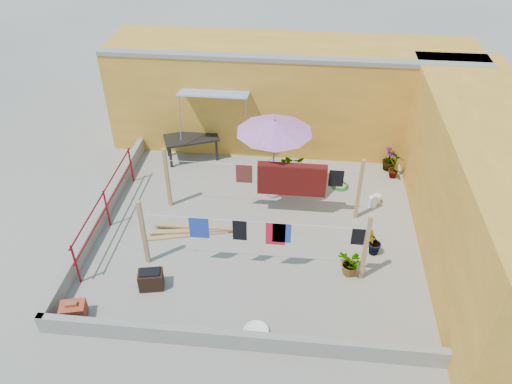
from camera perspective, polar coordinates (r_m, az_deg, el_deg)
ground at (r=12.84m, az=0.29°, el=-4.37°), size 80.00×80.00×0.00m
wall_back at (r=15.89m, az=3.86°, el=11.11°), size 11.00×3.27×3.21m
wall_right at (r=12.56m, az=24.65°, el=-0.08°), size 2.40×9.00×3.20m
parapet_front at (r=10.24m, az=-1.80°, el=-16.58°), size 8.30×0.16×0.44m
parapet_left at (r=13.62m, az=-17.06°, el=-2.31°), size 0.16×7.30×0.44m
red_railing at (r=13.10m, az=-16.80°, el=-1.22°), size 0.05×4.20×1.10m
clothesline_rig at (r=12.57m, az=3.41°, el=0.68°), size 5.09×2.35×1.80m
patio_umbrella at (r=12.86m, az=2.12°, el=7.43°), size 2.20×2.20×2.40m
outdoor_table at (r=15.37m, az=-7.41°, el=6.02°), size 1.79×1.34×0.75m
brick_stack at (r=11.39m, az=-20.14°, el=-12.66°), size 0.59×0.49×0.45m
lumber_pile at (r=12.82m, az=-7.40°, el=-4.41°), size 2.24×0.70×0.14m
brazier at (r=11.51m, az=-11.92°, el=-9.75°), size 0.60×0.46×0.48m
white_basin at (r=10.59m, az=0.02°, el=-15.63°), size 0.53×0.53×0.09m
water_jug_a at (r=13.88m, az=13.18°, el=-1.07°), size 0.22×0.22×0.35m
water_jug_b at (r=14.04m, az=13.64°, el=-0.77°), size 0.20×0.20×0.31m
green_hose at (r=14.52m, az=9.58°, el=0.72°), size 0.50×0.50×0.07m
plant_back_a at (r=14.49m, az=3.98°, el=2.88°), size 0.92×0.89×0.79m
plant_back_b at (r=15.40m, az=14.98°, el=3.65°), size 0.53×0.53×0.71m
plant_right_a at (r=15.01m, az=15.61°, el=3.06°), size 0.57×0.58×0.92m
plant_right_b at (r=12.28m, az=13.31°, el=-5.66°), size 0.50×0.49×0.71m
plant_right_c at (r=11.68m, az=10.83°, el=-8.05°), size 0.76×0.78×0.66m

